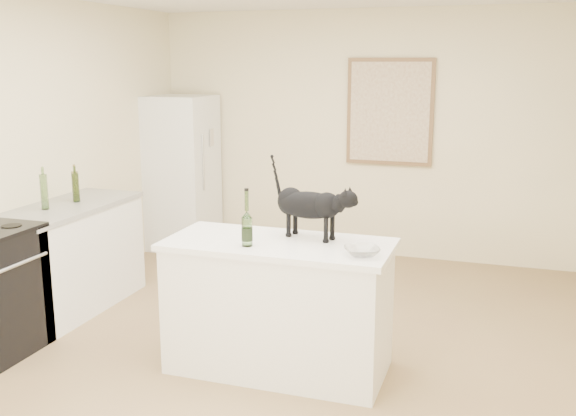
{
  "coord_description": "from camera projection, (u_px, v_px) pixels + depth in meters",
  "views": [
    {
      "loc": [
        1.5,
        -4.16,
        2.06
      ],
      "look_at": [
        0.15,
        -0.15,
        1.12
      ],
      "focal_mm": 41.22,
      "sensor_mm": 36.0,
      "label": 1
    }
  ],
  "objects": [
    {
      "name": "island_top",
      "position": [
        278.0,
        245.0,
        4.36
      ],
      "size": [
        1.5,
        0.7,
        0.04
      ],
      "primitive_type": "cube",
      "color": "white",
      "rests_on": "island_base"
    },
    {
      "name": "artwork_canvas",
      "position": [
        389.0,
        112.0,
        6.84
      ],
      "size": [
        0.82,
        0.0,
        1.02
      ],
      "primitive_type": "cube",
      "color": "beige",
      "rests_on": "wall_back"
    },
    {
      "name": "left_cabinets",
      "position": [
        69.0,
        260.0,
        5.55
      ],
      "size": [
        0.6,
        1.4,
        0.86
      ],
      "primitive_type": "cube",
      "color": "white",
      "rests_on": "floor"
    },
    {
      "name": "fridge",
      "position": [
        181.0,
        173.0,
        7.36
      ],
      "size": [
        0.68,
        0.68,
        1.7
      ],
      "primitive_type": "cube",
      "color": "white",
      "rests_on": "floor"
    },
    {
      "name": "artwork_frame",
      "position": [
        390.0,
        112.0,
        6.85
      ],
      "size": [
        0.9,
        0.03,
        1.1
      ],
      "primitive_type": "cube",
      "color": "brown",
      "rests_on": "wall_back"
    },
    {
      "name": "fridge_paper",
      "position": [
        212.0,
        137.0,
        7.26
      ],
      "size": [
        0.03,
        0.15,
        0.19
      ],
      "primitive_type": "cube",
      "rotation": [
        0.0,
        0.0,
        0.14
      ],
      "color": "silver",
      "rests_on": "fridge"
    },
    {
      "name": "wine_bottle",
      "position": [
        247.0,
        221.0,
        4.21
      ],
      "size": [
        0.08,
        0.08,
        0.33
      ],
      "primitive_type": "cylinder",
      "rotation": [
        0.0,
        0.0,
        0.18
      ],
      "color": "#356126",
      "rests_on": "island_top"
    },
    {
      "name": "wall_back",
      "position": [
        361.0,
        135.0,
        7.03
      ],
      "size": [
        4.5,
        0.0,
        4.5
      ],
      "primitive_type": "plane",
      "rotation": [
        1.57,
        0.0,
        0.0
      ],
      "color": "beige",
      "rests_on": "ground"
    },
    {
      "name": "island_base",
      "position": [
        279.0,
        309.0,
        4.45
      ],
      "size": [
        1.44,
        0.67,
        0.86
      ],
      "primitive_type": "cube",
      "color": "white",
      "rests_on": "floor"
    },
    {
      "name": "floor",
      "position": [
        275.0,
        354.0,
        4.76
      ],
      "size": [
        5.5,
        5.5,
        0.0
      ],
      "primitive_type": "plane",
      "color": "olive",
      "rests_on": "ground"
    },
    {
      "name": "left_countertop",
      "position": [
        65.0,
        208.0,
        5.46
      ],
      "size": [
        0.62,
        1.44,
        0.04
      ],
      "primitive_type": "cube",
      "color": "gray",
      "rests_on": "left_cabinets"
    },
    {
      "name": "glass_bowl",
      "position": [
        362.0,
        252.0,
        4.03
      ],
      "size": [
        0.29,
        0.29,
        0.05
      ],
      "primitive_type": "imported",
      "rotation": [
        0.0,
        0.0,
        0.42
      ],
      "color": "silver",
      "rests_on": "island_top"
    },
    {
      "name": "black_cat",
      "position": [
        309.0,
        209.0,
        4.4
      ],
      "size": [
        0.6,
        0.31,
        0.4
      ],
      "primitive_type": null,
      "rotation": [
        0.0,
        0.0,
        -0.24
      ],
      "color": "black",
      "rests_on": "island_top"
    },
    {
      "name": "counter_bottle_cluster",
      "position": [
        64.0,
        189.0,
        5.47
      ],
      "size": [
        0.12,
        0.43,
        0.28
      ],
      "color": "#2E5F20",
      "rests_on": "left_countertop"
    },
    {
      "name": "wall_left",
      "position": [
        5.0,
        161.0,
        5.18
      ],
      "size": [
        0.0,
        5.5,
        5.5
      ],
      "primitive_type": "plane",
      "rotation": [
        1.57,
        0.0,
        1.57
      ],
      "color": "beige",
      "rests_on": "ground"
    }
  ]
}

